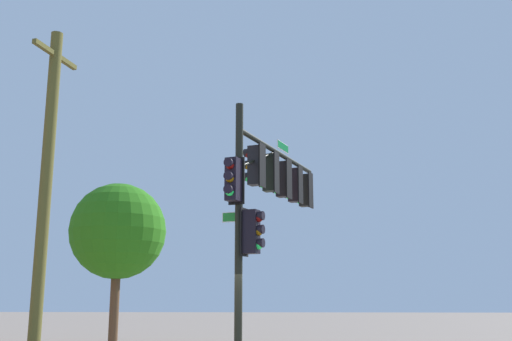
# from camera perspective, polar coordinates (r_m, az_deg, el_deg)

# --- Properties ---
(signal_pole_assembly) EXTENTS (6.19, 2.61, 6.96)m
(signal_pole_assembly) POSITION_cam_1_polar(r_m,az_deg,el_deg) (16.91, 1.13, -2.09)
(signal_pole_assembly) COLOR black
(signal_pole_assembly) RESTS_ON ground_plane
(utility_pole) EXTENTS (1.78, 0.50, 8.61)m
(utility_pole) POSITION_cam_1_polar(r_m,az_deg,el_deg) (15.23, -19.73, -2.05)
(utility_pole) COLOR brown
(utility_pole) RESTS_ON ground_plane
(tree_near) EXTENTS (3.83, 3.83, 6.44)m
(tree_near) POSITION_cam_1_polar(r_m,az_deg,el_deg) (24.36, -13.22, -5.77)
(tree_near) COLOR brown
(tree_near) RESTS_ON ground_plane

